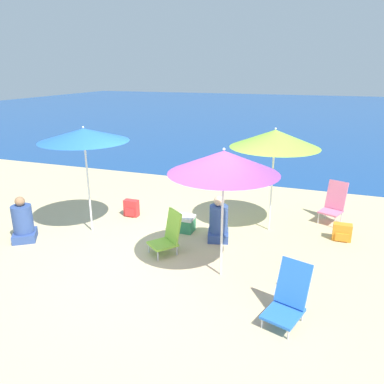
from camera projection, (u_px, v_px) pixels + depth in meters
name	position (u px, v px, depth m)	size (l,w,h in m)	color
ground_plane	(175.00, 269.00, 6.09)	(60.00, 60.00, 0.00)	#D1BA89
sea_water	(299.00, 112.00, 28.54)	(60.00, 40.00, 0.01)	#19478C
beach_umbrella_purple	(224.00, 162.00, 5.36)	(1.64, 1.64, 2.04)	white
beach_umbrella_blue	(84.00, 135.00, 6.94)	(1.68, 1.68, 2.10)	white
beach_umbrella_lime	(275.00, 139.00, 7.00)	(1.70, 1.70, 2.06)	white
beach_chair_blue	(288.00, 297.00, 4.77)	(0.58, 0.72, 0.77)	silver
beach_chair_pink	(334.00, 203.00, 7.86)	(0.56, 0.62, 0.87)	silver
beach_chair_lime	(168.00, 234.00, 6.55)	(0.64, 0.65, 0.76)	silver
person_seated_near	(23.00, 223.00, 7.03)	(0.60, 0.62, 0.86)	#334C8C
person_seated_far	(219.00, 222.00, 7.04)	(0.48, 0.53, 0.88)	#334C8C
backpack_orange	(342.00, 232.00, 7.07)	(0.34, 0.21, 0.33)	orange
backpack_red	(131.00, 208.00, 8.23)	(0.32, 0.19, 0.37)	red
water_bottle	(286.00, 283.00, 5.52)	(0.09, 0.09, 0.25)	#8CCCEA
cooler_box	(184.00, 223.00, 7.48)	(0.42, 0.33, 0.32)	#338C59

